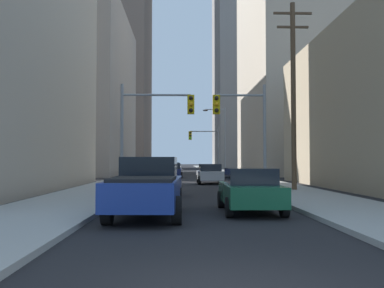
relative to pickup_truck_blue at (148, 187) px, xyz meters
The scene contains 17 objects.
sidewalk_left 41.96m from the pickup_truck_blue, 94.83° to the left, with size 3.91×160.00×0.15m, color #9E9E99.
sidewalk_right 42.40m from the pickup_truck_blue, 80.41° to the left, with size 3.91×160.00×0.15m, color #9E9E99.
pickup_truck_blue is the anchor object (origin of this frame).
sedan_green 3.55m from the pickup_truck_blue, 13.31° to the left, with size 1.95×4.21×1.52m.
sedan_maroon 6.49m from the pickup_truck_blue, 89.60° to the left, with size 1.95×4.26×1.52m.
sedan_silver 18.74m from the pickup_truck_blue, 79.86° to the left, with size 1.95×4.25×1.52m.
sedan_navy 29.09m from the pickup_truck_blue, 89.55° to the left, with size 1.96×4.27×1.52m.
sedan_beige 44.86m from the pickup_truck_blue, 89.90° to the left, with size 1.95×4.26×1.52m.
traffic_signal_near_left 9.76m from the pickup_truck_blue, 92.69° to the left, with size 4.07×0.44×6.00m.
traffic_signal_near_right 10.72m from the pickup_truck_blue, 64.13° to the left, with size 2.96×0.44×6.00m.
traffic_signal_far_right 37.75m from the pickup_truck_blue, 83.75° to the left, with size 3.80×0.44×6.00m.
utility_pole_right 13.13m from the pickup_truck_blue, 52.49° to the left, with size 2.20×0.28×10.81m.
street_lamp_right 31.45m from the pickup_truck_blue, 80.02° to the left, with size 2.48×0.32×7.50m.
building_left_mid_office 45.07m from the pickup_truck_blue, 108.97° to the left, with size 15.90×24.20×21.43m, color gray.
building_left_far_tower 90.33m from the pickup_truck_blue, 100.26° to the left, with size 16.44×21.88×74.14m, color #66564C.
building_right_mid_block 46.50m from the pickup_truck_blue, 67.08° to the left, with size 14.55×22.50×27.94m, color #B7A893.
building_right_far_highrise 92.73m from the pickup_truck_blue, 77.89° to the left, with size 17.48×22.66×70.55m, color gray.
Camera 1 is at (-0.68, -5.15, 1.78)m, focal length 38.52 mm.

